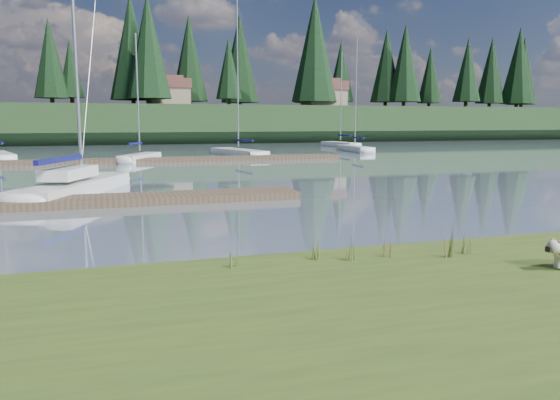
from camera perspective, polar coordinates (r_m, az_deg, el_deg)
name	(u,v)px	position (r m, az deg, el deg)	size (l,w,h in m)	color
ground	(151,162)	(42.32, -13.32, 3.88)	(200.00, 200.00, 0.00)	gray
bank	(379,345)	(7.51, 10.30, -14.67)	(60.00, 9.00, 0.35)	#3F541D
ridge	(127,125)	(85.15, -15.74, 7.58)	(200.00, 20.00, 5.00)	#1A3017
sailboat_main	(81,183)	(25.31, -20.03, 1.73)	(5.16, 9.21, 13.22)	white
dock_near	(87,201)	(21.29, -19.48, -0.13)	(16.00, 2.00, 0.30)	#4C3D2C
dock_far	(178,160)	(42.52, -10.63, 4.18)	(26.00, 2.20, 0.30)	#4C3D2C
sailboat_bg_2	(143,156)	(43.89, -14.14, 4.44)	(3.95, 6.19, 9.66)	white
sailboat_bg_3	(235,152)	(49.66, -4.77, 5.06)	(3.80, 9.45, 13.49)	white
sailboat_bg_4	(352,148)	(56.43, 7.57, 5.41)	(1.99, 7.72, 11.30)	white
sailboat_bg_5	(338,144)	(66.32, 6.03, 5.85)	(2.35, 7.91, 11.16)	white
weed_0	(315,247)	(10.92, 3.72, -4.95)	(0.17, 0.14, 0.58)	#475B23
weed_1	(351,249)	(10.87, 7.42, -5.11)	(0.17, 0.14, 0.56)	#475B23
weed_2	(449,243)	(11.54, 17.24, -4.31)	(0.17, 0.14, 0.71)	#475B23
weed_3	(233,257)	(10.34, -4.91, -5.98)	(0.17, 0.14, 0.47)	#475B23
weed_4	(387,247)	(11.32, 11.07, -4.83)	(0.17, 0.14, 0.48)	#475B23
weed_5	(467,242)	(12.03, 18.92, -4.21)	(0.17, 0.14, 0.55)	#475B23
mud_lip	(278,268)	(11.40, -0.24, -7.07)	(60.00, 0.50, 0.14)	#33281C
conifer_3	(50,58)	(84.79, -22.92, 13.50)	(4.84, 4.84, 12.25)	#382619
conifer_4	(148,46)	(78.97, -13.59, 15.34)	(6.16, 6.16, 15.10)	#382619
conifer_5	(229,69)	(84.45, -5.38, 13.51)	(3.96, 3.96, 10.35)	#382619
conifer_6	(315,49)	(86.67, 3.63, 15.50)	(7.04, 7.04, 17.00)	#382619
conifer_7	(386,66)	(95.07, 11.04, 13.63)	(5.28, 5.28, 13.20)	#382619
conifer_8	(467,70)	(98.62, 18.99, 12.74)	(4.62, 4.62, 11.77)	#382619
conifer_9	(519,66)	(109.17, 23.67, 12.74)	(5.94, 5.94, 14.62)	#382619
house_1	(168,92)	(83.71, -11.64, 11.01)	(6.30, 5.30, 4.65)	gray
house_2	(324,94)	(87.76, 4.59, 11.02)	(6.30, 5.30, 4.65)	gray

